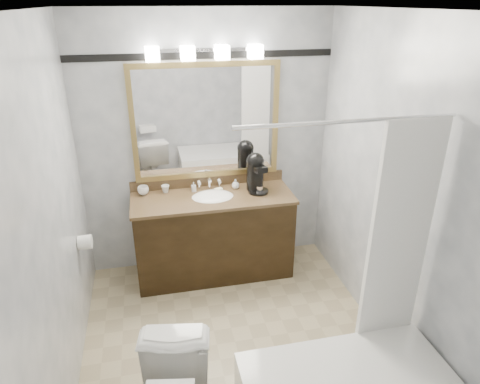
% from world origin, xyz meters
% --- Properties ---
extents(room, '(2.42, 2.62, 2.52)m').
position_xyz_m(room, '(0.00, 0.00, 1.25)').
color(room, tan).
rests_on(room, ground).
extents(vanity, '(1.53, 0.58, 0.97)m').
position_xyz_m(vanity, '(0.00, 1.02, 0.44)').
color(vanity, black).
rests_on(vanity, ground).
extents(mirror, '(1.40, 0.04, 1.10)m').
position_xyz_m(mirror, '(0.00, 1.28, 1.50)').
color(mirror, '#A5894A').
rests_on(mirror, room).
extents(vanity_light_bar, '(1.02, 0.14, 0.12)m').
position_xyz_m(vanity_light_bar, '(0.00, 1.23, 2.13)').
color(vanity_light_bar, silver).
rests_on(vanity_light_bar, room).
extents(accent_stripe, '(2.40, 0.01, 0.06)m').
position_xyz_m(accent_stripe, '(0.00, 1.29, 2.10)').
color(accent_stripe, black).
rests_on(accent_stripe, room).
extents(tp_roll, '(0.11, 0.12, 0.12)m').
position_xyz_m(tp_roll, '(-1.14, 0.66, 0.70)').
color(tp_roll, white).
rests_on(tp_roll, room).
extents(coffee_maker, '(0.20, 0.25, 0.38)m').
position_xyz_m(coffee_maker, '(0.43, 1.07, 1.05)').
color(coffee_maker, black).
rests_on(coffee_maker, vanity).
extents(cup_left, '(0.11, 0.11, 0.08)m').
position_xyz_m(cup_left, '(-0.64, 1.20, 0.89)').
color(cup_left, white).
rests_on(cup_left, vanity).
extents(cup_right, '(0.10, 0.10, 0.07)m').
position_xyz_m(cup_right, '(-0.43, 1.21, 0.89)').
color(cup_right, white).
rests_on(cup_right, vanity).
extents(soap_bottle_a, '(0.04, 0.04, 0.09)m').
position_xyz_m(soap_bottle_a, '(-0.16, 1.17, 0.90)').
color(soap_bottle_a, white).
rests_on(soap_bottle_a, vanity).
extents(soap_bottle_b, '(0.08, 0.08, 0.10)m').
position_xyz_m(soap_bottle_b, '(0.25, 1.15, 0.90)').
color(soap_bottle_b, white).
rests_on(soap_bottle_b, vanity).
extents(soap_bar, '(0.09, 0.07, 0.02)m').
position_xyz_m(soap_bar, '(0.08, 1.13, 0.86)').
color(soap_bar, beige).
rests_on(soap_bar, vanity).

